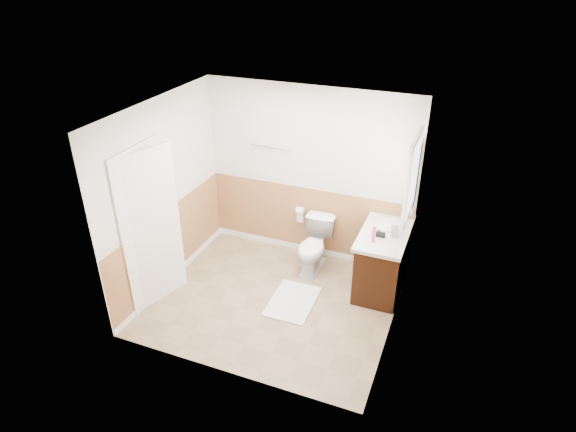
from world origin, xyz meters
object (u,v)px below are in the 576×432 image
at_px(vanity_cabinet, 383,261).
at_px(lotion_bottle, 374,234).
at_px(bath_mat, 293,301).
at_px(toilet, 314,246).
at_px(soap_dispenser, 395,229).

distance_m(vanity_cabinet, lotion_bottle, 0.65).
height_order(bath_mat, lotion_bottle, lotion_bottle).
xyz_separation_m(toilet, bath_mat, (0.00, -0.82, -0.36)).
relative_size(toilet, vanity_cabinet, 0.67).
bearing_deg(vanity_cabinet, lotion_bottle, -107.72).
relative_size(vanity_cabinet, soap_dispenser, 5.43).
relative_size(toilet, soap_dispenser, 3.63).
relative_size(lotion_bottle, soap_dispenser, 1.09).
xyz_separation_m(toilet, lotion_bottle, (0.88, -0.36, 0.59)).
bearing_deg(vanity_cabinet, soap_dispenser, -35.68).
bearing_deg(soap_dispenser, toilet, 173.24).
bearing_deg(soap_dispenser, bath_mat, -147.85).
height_order(toilet, soap_dispenser, soap_dispenser).
xyz_separation_m(vanity_cabinet, lotion_bottle, (-0.10, -0.31, 0.56)).
xyz_separation_m(bath_mat, lotion_bottle, (0.88, 0.46, 0.95)).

